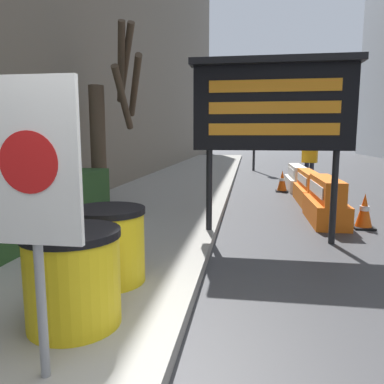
# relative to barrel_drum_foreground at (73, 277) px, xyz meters

# --- Properties ---
(hedge_strip) EXTENTS (0.90, 5.16, 0.86)m
(hedge_strip) POSITION_rel_barrel_drum_foreground_xyz_m (-1.94, 2.15, 0.03)
(hedge_strip) COLOR #284C23
(hedge_strip) RESTS_ON sidewalk_left
(bare_tree) EXTENTS (1.30, 1.83, 3.86)m
(bare_tree) POSITION_rel_barrel_drum_foreground_xyz_m (-1.64, 5.20, 1.44)
(bare_tree) COLOR #4C3D2D
(bare_tree) RESTS_ON sidewalk_left
(barrel_drum_foreground) EXTENTS (0.79, 0.79, 0.80)m
(barrel_drum_foreground) POSITION_rel_barrel_drum_foreground_xyz_m (0.00, 0.00, 0.00)
(barrel_drum_foreground) COLOR yellow
(barrel_drum_foreground) RESTS_ON sidewalk_left
(barrel_drum_middle) EXTENTS (0.79, 0.79, 0.80)m
(barrel_drum_middle) POSITION_rel_barrel_drum_foreground_xyz_m (-0.05, 0.92, 0.00)
(barrel_drum_middle) COLOR yellow
(barrel_drum_middle) RESTS_ON sidewalk_left
(warning_sign) EXTENTS (0.62, 0.08, 1.88)m
(warning_sign) POSITION_rel_barrel_drum_foreground_xyz_m (0.12, -0.69, 0.87)
(warning_sign) COLOR gray
(warning_sign) RESTS_ON sidewalk_left
(message_board) EXTENTS (2.56, 0.36, 2.86)m
(message_board) POSITION_rel_barrel_drum_foreground_xyz_m (1.75, 3.28, 1.58)
(message_board) COLOR black
(message_board) RESTS_ON ground_plane
(jersey_barrier_orange_far) EXTENTS (0.63, 1.74, 0.88)m
(jersey_barrier_orange_far) POSITION_rel_barrel_drum_foreground_xyz_m (2.92, 4.83, -0.17)
(jersey_barrier_orange_far) COLOR orange
(jersey_barrier_orange_far) RESTS_ON ground_plane
(jersey_barrier_orange_near) EXTENTS (0.53, 1.97, 0.80)m
(jersey_barrier_orange_near) POSITION_rel_barrel_drum_foreground_xyz_m (2.92, 7.04, -0.20)
(jersey_barrier_orange_near) COLOR orange
(jersey_barrier_orange_near) RESTS_ON ground_plane
(jersey_barrier_white) EXTENTS (0.58, 1.97, 0.77)m
(jersey_barrier_white) POSITION_rel_barrel_drum_foreground_xyz_m (2.92, 9.39, -0.22)
(jersey_barrier_white) COLOR silver
(jersey_barrier_white) RESTS_ON ground_plane
(traffic_cone_near) EXTENTS (0.37, 0.37, 0.65)m
(traffic_cone_near) POSITION_rel_barrel_drum_foreground_xyz_m (2.43, 8.83, -0.24)
(traffic_cone_near) COLOR black
(traffic_cone_near) RESTS_ON ground_plane
(traffic_cone_mid) EXTENTS (0.37, 0.37, 0.66)m
(traffic_cone_mid) POSITION_rel_barrel_drum_foreground_xyz_m (3.52, 4.39, -0.24)
(traffic_cone_mid) COLOR black
(traffic_cone_mid) RESTS_ON ground_plane
(traffic_light_near_curb) EXTENTS (0.28, 0.44, 4.49)m
(traffic_light_near_curb) POSITION_rel_barrel_drum_foreground_xyz_m (1.66, 15.60, 2.67)
(traffic_light_near_curb) COLOR #2D2D30
(traffic_light_near_curb) RESTS_ON ground_plane
(pedestrian_passerby) EXTENTS (0.52, 0.41, 1.73)m
(pedestrian_passerby) POSITION_rel_barrel_drum_foreground_xyz_m (3.34, 9.72, 0.46)
(pedestrian_passerby) COLOR #23283D
(pedestrian_passerby) RESTS_ON ground_plane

